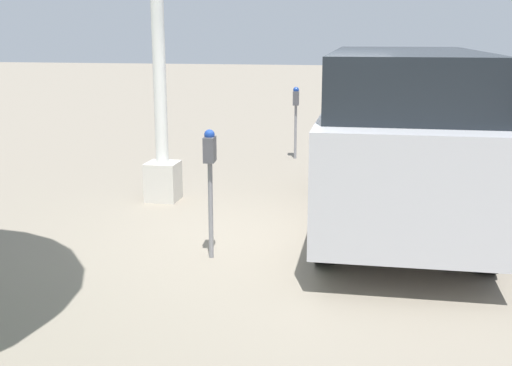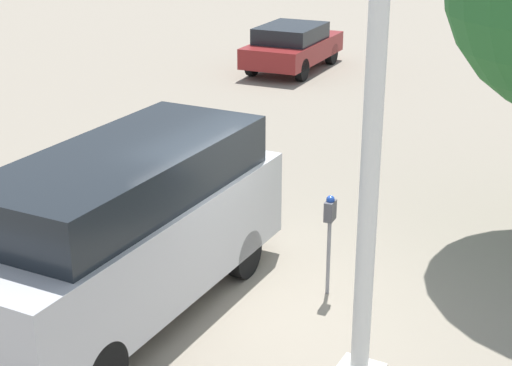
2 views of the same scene
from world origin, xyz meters
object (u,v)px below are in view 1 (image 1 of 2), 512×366
parking_meter_far (296,106)px  lamp_post (159,67)px  parked_van (402,133)px  parking_meter_near (210,164)px

parking_meter_far → lamp_post: 3.82m
parking_meter_far → parked_van: parked_van is taller
parking_meter_far → lamp_post: (-3.42, 1.46, 0.88)m
lamp_post → parked_van: lamp_post is taller
parking_meter_near → parking_meter_far: bearing=-6.5°
lamp_post → parked_van: (-0.58, -3.26, -0.72)m
lamp_post → parked_van: bearing=-100.0°
lamp_post → parked_van: size_ratio=1.08×
parking_meter_near → parking_meter_far: size_ratio=1.02×
parking_meter_near → lamp_post: lamp_post is taller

